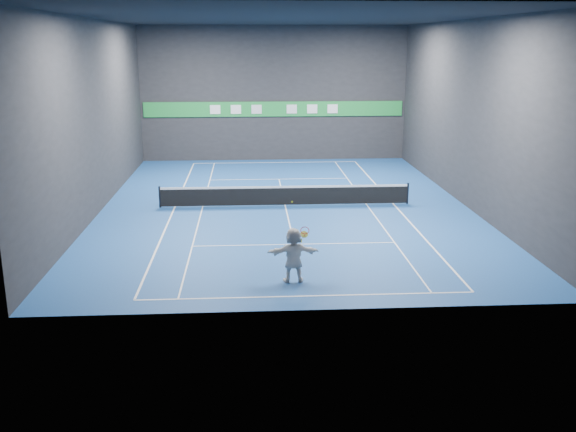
{
  "coord_description": "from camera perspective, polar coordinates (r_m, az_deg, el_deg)",
  "views": [
    {
      "loc": [
        -1.79,
        -31.08,
        7.92
      ],
      "look_at": [
        -0.33,
        -7.52,
        1.5
      ],
      "focal_mm": 40.0,
      "sensor_mm": 36.0,
      "label": 1
    }
  ],
  "objects": [
    {
      "name": "wall_back",
      "position": [
        44.25,
        -1.25,
        10.78
      ],
      "size": [
        18.0,
        0.1,
        9.0
      ],
      "primitive_type": "cube",
      "color": "#252528",
      "rests_on": "ground"
    },
    {
      "name": "tennis_racket",
      "position": [
        21.57,
        1.46,
        -1.45
      ],
      "size": [
        0.43,
        0.35,
        0.6
      ],
      "color": "red",
      "rests_on": "player"
    },
    {
      "name": "tennis_net",
      "position": [
        31.99,
        -0.25,
        1.88
      ],
      "size": [
        12.5,
        0.1,
        1.07
      ],
      "color": "black",
      "rests_on": "ground"
    },
    {
      "name": "baseline_far",
      "position": [
        43.73,
        -1.16,
        4.78
      ],
      "size": [
        10.98,
        0.08,
        0.01
      ],
      "primitive_type": "cube",
      "color": "white",
      "rests_on": "ground"
    },
    {
      "name": "ground",
      "position": [
        32.12,
        -0.25,
        0.94
      ],
      "size": [
        26.0,
        26.0,
        0.0
      ],
      "primitive_type": "plane",
      "color": "navy",
      "rests_on": "ground"
    },
    {
      "name": "wall_right",
      "position": [
        33.08,
        15.69,
        8.72
      ],
      "size": [
        0.1,
        26.0,
        9.0
      ],
      "primitive_type": "cube",
      "color": "#252528",
      "rests_on": "ground"
    },
    {
      "name": "wall_left",
      "position": [
        32.09,
        -16.71,
        8.46
      ],
      "size": [
        0.1,
        26.0,
        9.0
      ],
      "primitive_type": "cube",
      "color": "#252528",
      "rests_on": "ground"
    },
    {
      "name": "service_line_far",
      "position": [
        38.35,
        -0.81,
        3.3
      ],
      "size": [
        8.23,
        0.06,
        0.01
      ],
      "primitive_type": "cube",
      "color": "white",
      "rests_on": "ground"
    },
    {
      "name": "tennis_ball",
      "position": [
        21.17,
        0.36,
        1.27
      ],
      "size": [
        0.07,
        0.07,
        0.07
      ],
      "primitive_type": "sphere",
      "color": "#C4D824",
      "rests_on": "player"
    },
    {
      "name": "center_service_line",
      "position": [
        32.12,
        -0.25,
        0.95
      ],
      "size": [
        0.06,
        12.8,
        0.01
      ],
      "primitive_type": "cube",
      "color": "white",
      "rests_on": "ground"
    },
    {
      "name": "sideline_doubles_left",
      "position": [
        32.28,
        -10.03,
        0.78
      ],
      "size": [
        0.08,
        23.78,
        0.01
      ],
      "primitive_type": "cube",
      "color": "white",
      "rests_on": "ground"
    },
    {
      "name": "sponsor_banner",
      "position": [
        44.27,
        -1.24,
        9.48
      ],
      "size": [
        17.64,
        0.11,
        1.0
      ],
      "color": "green",
      "rests_on": "wall_back"
    },
    {
      "name": "sideline_singles_left",
      "position": [
        32.16,
        -7.59,
        0.83
      ],
      "size": [
        0.06,
        23.78,
        0.01
      ],
      "primitive_type": "cube",
      "color": "white",
      "rests_on": "ground"
    },
    {
      "name": "service_line_near",
      "position": [
        25.98,
        0.56,
        -2.53
      ],
      "size": [
        8.23,
        0.06,
        0.01
      ],
      "primitive_type": "cube",
      "color": "white",
      "rests_on": "ground"
    },
    {
      "name": "player",
      "position": [
        21.74,
        0.49,
        -3.48
      ],
      "size": [
        1.79,
        0.65,
        1.91
      ],
      "primitive_type": "imported",
      "rotation": [
        0.0,
        0.0,
        3.19
      ],
      "color": "silver",
      "rests_on": "ground"
    },
    {
      "name": "sideline_singles_right",
      "position": [
        32.61,
        6.98,
        1.05
      ],
      "size": [
        0.06,
        23.78,
        0.01
      ],
      "primitive_type": "cube",
      "color": "white",
      "rests_on": "ground"
    },
    {
      "name": "ceiling",
      "position": [
        31.15,
        -0.27,
        17.2
      ],
      "size": [
        26.0,
        26.0,
        0.0
      ],
      "primitive_type": "plane",
      "color": "black",
      "rests_on": "ground"
    },
    {
      "name": "baseline_near",
      "position": [
        20.83,
        1.65,
        -7.12
      ],
      "size": [
        10.98,
        0.08,
        0.01
      ],
      "primitive_type": "cube",
      "color": "white",
      "rests_on": "ground"
    },
    {
      "name": "sideline_doubles_right",
      "position": [
        32.89,
        9.34,
        1.08
      ],
      "size": [
        0.08,
        23.78,
        0.01
      ],
      "primitive_type": "cube",
      "color": "white",
      "rests_on": "ground"
    },
    {
      "name": "wall_front",
      "position": [
        18.49,
        2.07,
        4.54
      ],
      "size": [
        18.0,
        0.1,
        9.0
      ],
      "primitive_type": "cube",
      "color": "#252528",
      "rests_on": "ground"
    }
  ]
}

